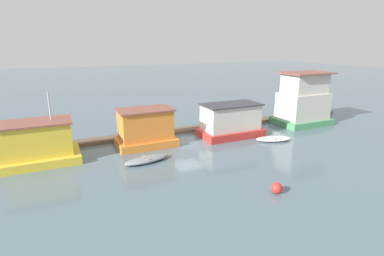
# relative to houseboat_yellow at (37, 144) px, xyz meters

# --- Properties ---
(ground_plane) EXTENTS (200.00, 200.00, 0.00)m
(ground_plane) POSITION_rel_houseboat_yellow_xyz_m (12.36, 0.22, -1.44)
(ground_plane) COLOR slate
(dock_walkway) EXTENTS (42.40, 1.49, 0.30)m
(dock_walkway) POSITION_rel_houseboat_yellow_xyz_m (12.36, 2.96, -1.29)
(dock_walkway) COLOR brown
(dock_walkway) RESTS_ON ground_plane
(houseboat_yellow) EXTENTS (5.80, 3.79, 5.27)m
(houseboat_yellow) POSITION_rel_houseboat_yellow_xyz_m (0.00, 0.00, 0.00)
(houseboat_yellow) COLOR gold
(houseboat_yellow) RESTS_ON ground_plane
(houseboat_orange) EXTENTS (5.01, 3.30, 3.27)m
(houseboat_orange) POSITION_rel_houseboat_yellow_xyz_m (8.42, 0.34, 0.10)
(houseboat_orange) COLOR orange
(houseboat_orange) RESTS_ON ground_plane
(houseboat_red) EXTENTS (5.98, 3.45, 3.15)m
(houseboat_red) POSITION_rel_houseboat_yellow_xyz_m (16.66, -0.31, 0.03)
(houseboat_red) COLOR red
(houseboat_red) RESTS_ON ground_plane
(houseboat_green) EXTENTS (5.72, 4.10, 5.69)m
(houseboat_green) POSITION_rel_houseboat_yellow_xyz_m (26.21, 0.14, 1.11)
(houseboat_green) COLOR #4C9360
(houseboat_green) RESTS_ON ground_plane
(dinghy_grey) EXTENTS (3.71, 1.81, 0.43)m
(dinghy_grey) POSITION_rel_houseboat_yellow_xyz_m (7.35, -3.45, -1.23)
(dinghy_grey) COLOR gray
(dinghy_grey) RESTS_ON ground_plane
(dinghy_white) EXTENTS (3.61, 2.30, 0.35)m
(dinghy_white) POSITION_rel_houseboat_yellow_xyz_m (19.48, -3.34, -1.27)
(dinghy_white) COLOR white
(dinghy_white) RESTS_ON ground_plane
(buoy_red) EXTENTS (0.68, 0.68, 0.68)m
(buoy_red) POSITION_rel_houseboat_yellow_xyz_m (12.98, -11.43, -1.10)
(buoy_red) COLOR red
(buoy_red) RESTS_ON ground_plane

